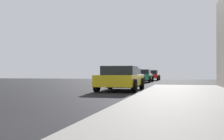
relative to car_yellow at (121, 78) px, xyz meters
The scene contains 4 objects.
car_yellow is the anchor object (origin of this frame).
car_white 6.68m from the car_yellow, 96.42° to the left, with size 2.02×4.12×1.43m.
car_green 13.72m from the car_yellow, 92.76° to the left, with size 2.01×4.50×1.27m.
car_red 20.78m from the car_yellow, 91.11° to the left, with size 1.95×4.50×1.27m.
Camera 1 is at (3.55, -2.45, 0.92)m, focal length 44.17 mm.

